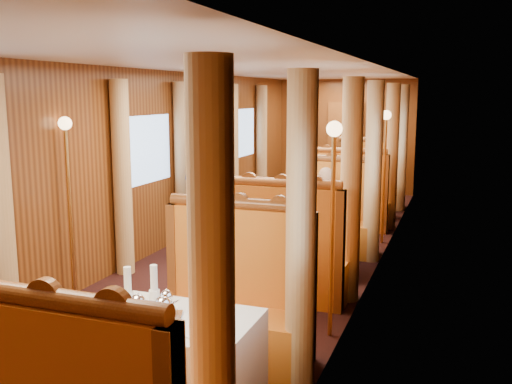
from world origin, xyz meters
The scene contains 45 objects.
floor centered at (0.00, 0.00, 0.00)m, with size 3.00×12.00×0.01m, color black, non-canonical shape.
ceiling centered at (0.00, 0.00, 2.50)m, with size 3.00×12.00×0.01m, color silver, non-canonical shape.
wall_far centered at (0.00, 6.00, 1.25)m, with size 3.00×2.50×0.01m, color brown, non-canonical shape.
wall_left centered at (-1.50, 0.00, 1.25)m, with size 12.00×2.50×0.01m, color brown, non-canonical shape.
wall_right centered at (1.50, 0.00, 1.25)m, with size 12.00×2.50×0.01m, color brown, non-canonical shape.
doorway_far centered at (0.00, 5.97, 1.00)m, with size 0.80×0.04×2.00m, color brown.
table_near centered at (0.75, -3.50, 0.38)m, with size 1.05×0.72×0.75m, color white.
banquette_near_aft centered at (0.75, -2.49, 0.42)m, with size 1.30×0.55×1.34m.
table_mid centered at (0.75, 0.00, 0.38)m, with size 1.05×0.72×0.75m, color white.
banquette_mid_fwd centered at (0.75, -1.01, 0.42)m, with size 1.30×0.55×1.34m.
banquette_mid_aft centered at (0.75, 1.01, 0.42)m, with size 1.30×0.55×1.34m.
table_far centered at (0.75, 3.50, 0.38)m, with size 1.05×0.72×0.75m, color white.
banquette_far_fwd centered at (0.75, 2.49, 0.42)m, with size 1.30×0.55×1.34m.
banquette_far_aft centered at (0.75, 4.51, 0.42)m, with size 1.30×0.55×1.34m.
tea_tray centered at (0.65, -3.57, 0.76)m, with size 0.34×0.26×0.01m, color silver.
teapot_left centered at (0.56, -3.62, 0.82)m, with size 0.16×0.12×0.13m, color silver, non-canonical shape.
teapot_right centered at (0.73, -3.61, 0.82)m, with size 0.16×0.12×0.13m, color silver, non-canonical shape.
teapot_back centered at (0.66, -3.43, 0.81)m, with size 0.14×0.11×0.12m, color silver, non-canonical shape.
fruit_plate centered at (1.02, -3.66, 0.77)m, with size 0.23×0.23×0.05m.
cup_inboard centered at (0.34, -3.39, 0.86)m, with size 0.08×0.08×0.26m.
cup_outboard centered at (0.49, -3.29, 0.86)m, with size 0.08×0.08×0.26m.
rose_vase_mid centered at (0.78, -0.02, 0.93)m, with size 0.06×0.06×0.36m.
rose_vase_far centered at (0.77, 3.51, 0.93)m, with size 0.06×0.06×0.36m.
curtain_left_near_b centered at (-1.38, -2.72, 1.18)m, with size 0.22×0.22×2.35m, color tan.
window_right_near centered at (1.49, -3.50, 1.45)m, with size 1.20×0.90×0.01m, color #8AADDA, non-canonical shape.
curtain_right_near_a centered at (1.38, -4.28, 1.18)m, with size 0.22×0.22×2.35m, color tan.
curtain_right_near_b centered at (1.38, -2.72, 1.18)m, with size 0.22×0.22×2.35m, color tan.
window_left_mid centered at (-1.49, 0.00, 1.45)m, with size 1.20×0.90×0.01m, color #8AADDA, non-canonical shape.
curtain_left_mid_a centered at (-1.38, -0.78, 1.18)m, with size 0.22×0.22×2.35m, color tan.
curtain_left_mid_b centered at (-1.38, 0.78, 1.18)m, with size 0.22×0.22×2.35m, color tan.
window_right_mid centered at (1.49, 0.00, 1.45)m, with size 1.20×0.90×0.01m, color #8AADDA, non-canonical shape.
curtain_right_mid_a centered at (1.38, -0.78, 1.18)m, with size 0.22×0.22×2.35m, color tan.
curtain_right_mid_b centered at (1.38, 0.78, 1.18)m, with size 0.22×0.22×2.35m, color tan.
window_left_far centered at (-1.49, 3.50, 1.45)m, with size 1.20×0.90×0.01m, color #8AADDA, non-canonical shape.
curtain_left_far_a centered at (-1.38, 2.72, 1.18)m, with size 0.22×0.22×2.35m, color tan.
curtain_left_far_b centered at (-1.38, 4.28, 1.18)m, with size 0.22×0.22×2.35m, color tan.
window_right_far centered at (1.49, 3.50, 1.45)m, with size 1.20×0.90×0.01m, color #8AADDA, non-canonical shape.
curtain_right_far_a centered at (1.38, 2.72, 1.18)m, with size 0.22×0.22×2.35m, color tan.
curtain_right_far_b centered at (1.38, 4.28, 1.18)m, with size 0.22×0.22×2.35m, color tan.
sconce_left_fore centered at (-1.40, -1.75, 1.38)m, with size 0.14×0.14×1.95m.
sconce_right_fore centered at (1.40, -1.75, 1.38)m, with size 0.14×0.14×1.95m.
sconce_left_aft centered at (-1.40, 1.75, 1.38)m, with size 0.14×0.14×1.95m.
sconce_right_aft centered at (1.40, 1.75, 1.38)m, with size 0.14×0.14×1.95m.
steward centered at (-0.93, 0.50, 0.87)m, with size 0.64×0.42×1.75m, color navy.
passenger centered at (0.75, 0.79, 0.74)m, with size 0.40×0.44×0.76m.
Camera 1 is at (2.44, -6.60, 2.17)m, focal length 40.00 mm.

